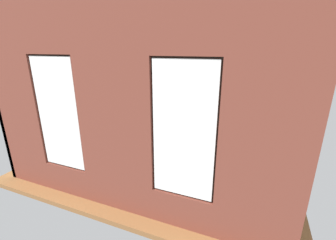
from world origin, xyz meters
TOP-DOWN VIEW (x-y plane):
  - ground_plane at (0.00, 0.00)m, footprint 6.28×5.77m
  - brick_wall_with_windows at (-0.00, 2.50)m, footprint 5.68×0.30m
  - white_wall_right at (2.79, 0.20)m, footprint 0.10×4.77m
  - couch_by_window at (-0.16, 1.86)m, footprint 2.10×0.87m
  - couch_left at (-2.14, 0.44)m, footprint 1.01×2.01m
  - coffee_table at (-0.25, -0.05)m, footprint 1.27×0.71m
  - cup_ceramic at (-0.60, -0.18)m, footprint 0.07×0.07m
  - candle_jar at (0.13, 0.05)m, footprint 0.08×0.08m
  - table_plant_small at (-0.09, -0.14)m, footprint 0.14×0.14m
  - remote_black at (-0.34, 0.05)m, footprint 0.09×0.18m
  - remote_silver at (-0.25, -0.05)m, footprint 0.15×0.16m
  - media_console at (2.49, -0.36)m, footprint 1.15×0.42m
  - tv_flatscreen at (2.49, -0.36)m, footprint 1.06×0.20m
  - potted_plant_beside_window_right at (1.23, 1.96)m, footprint 0.39×0.39m
  - potted_plant_by_left_couch at (-1.74, -0.98)m, footprint 0.27×0.27m
  - potted_plant_mid_room_small at (-0.78, -0.69)m, footprint 0.45×0.45m
  - potted_plant_near_tv at (1.94, 0.66)m, footprint 1.00×1.11m
  - potted_plant_corner_far_left at (-2.29, 1.95)m, footprint 1.06×1.18m
  - potted_plant_corner_near_left at (-2.29, -1.89)m, footprint 0.49×0.49m
  - potted_plant_foreground_right at (2.19, -1.84)m, footprint 0.53×0.53m

SIDE VIEW (x-z plane):
  - ground_plane at x=0.00m, z-range -0.10..0.00m
  - media_console at x=2.49m, z-range 0.00..0.45m
  - potted_plant_by_left_couch at x=-1.74m, z-range 0.08..0.50m
  - couch_by_window at x=-0.16m, z-range -0.07..0.73m
  - couch_left at x=-2.14m, z-range -0.07..0.73m
  - coffee_table at x=-0.25m, z-range 0.17..0.62m
  - potted_plant_beside_window_right at x=1.23m, z-range 0.09..0.82m
  - remote_black at x=-0.34m, z-range 0.46..0.48m
  - remote_silver at x=-0.25m, z-range 0.46..0.48m
  - potted_plant_mid_room_small at x=-0.78m, z-range 0.12..0.85m
  - potted_plant_corner_near_left at x=-2.29m, z-range 0.10..0.89m
  - cup_ceramic at x=-0.60m, z-range 0.46..0.54m
  - potted_plant_corner_far_left at x=-2.29m, z-range -0.17..1.18m
  - candle_jar at x=0.13m, z-range 0.46..0.56m
  - potted_plant_foreground_right at x=2.19m, z-range 0.13..0.99m
  - table_plant_small at x=-0.09m, z-range 0.47..0.69m
  - potted_plant_near_tv at x=1.94m, z-range -0.09..1.45m
  - tv_flatscreen at x=2.49m, z-range 0.45..1.18m
  - brick_wall_with_windows at x=0.00m, z-range 0.00..3.59m
  - white_wall_right at x=2.79m, z-range 0.00..3.59m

